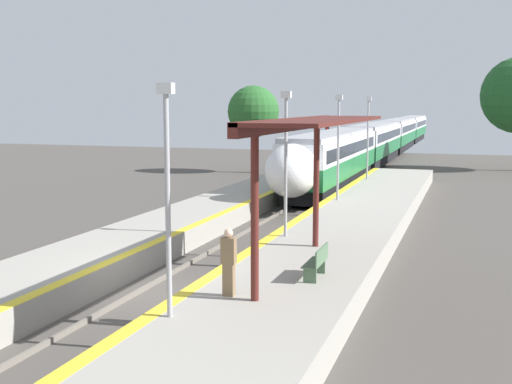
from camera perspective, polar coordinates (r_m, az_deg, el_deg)
ground_plane at (r=19.59m, az=-8.39°, el=-9.08°), size 120.00×120.00×0.00m
rail_left at (r=19.90m, az=-10.27°, el=-8.63°), size 0.08×90.00×0.15m
rail_right at (r=19.27m, az=-6.46°, el=-9.10°), size 0.08×90.00×0.15m
train at (r=69.12m, az=11.52°, el=4.80°), size 2.77×78.05×3.88m
platform_right at (r=18.12m, az=2.38°, el=-8.97°), size 4.34×64.00×0.87m
platform_left at (r=21.16m, az=-16.54°, el=-6.83°), size 3.47×64.00×0.87m
platform_bench at (r=17.95m, az=5.49°, el=-6.19°), size 0.44×1.43×0.89m
person_waiting at (r=16.16m, az=-2.44°, el=-6.16°), size 0.36×0.23×1.73m
railway_signal at (r=50.44m, az=6.33°, el=4.30°), size 0.28×0.28×4.28m
lamppost_near at (r=14.32m, az=-7.88°, el=0.59°), size 0.36×0.20×5.26m
lamppost_mid at (r=23.16m, az=2.67°, el=3.39°), size 0.36×0.20×5.26m
lamppost_far at (r=32.38m, az=7.33°, el=4.59°), size 0.36×0.20×5.26m
lamppost_farthest at (r=41.72m, az=9.92°, el=5.24°), size 0.36×0.20×5.26m
station_canopy at (r=18.24m, az=4.83°, el=5.49°), size 2.02×9.43×4.41m
background_tree_left at (r=53.33m, az=-0.24°, el=7.14°), size 4.27×4.27×7.21m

